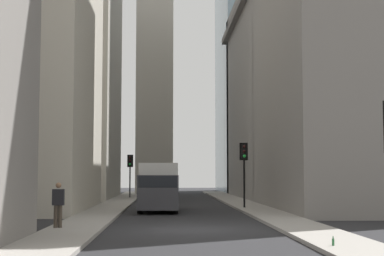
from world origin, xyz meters
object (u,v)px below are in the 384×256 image
(delivery_truck, at_px, (159,187))
(pedestrian, at_px, (58,203))
(traffic_light_midblock, at_px, (130,166))
(discarded_bottle, at_px, (333,242))
(traffic_light_far_junction, at_px, (244,160))
(sedan_navy, at_px, (160,194))

(delivery_truck, distance_m, pedestrian, 12.26)
(delivery_truck, bearing_deg, pedestrian, 162.26)
(traffic_light_midblock, distance_m, discarded_bottle, 35.44)
(traffic_light_far_junction, distance_m, discarded_bottle, 19.14)
(sedan_navy, xyz_separation_m, traffic_light_midblock, (6.64, 2.74, 2.24))
(traffic_light_far_junction, bearing_deg, discarded_bottle, -179.98)
(sedan_navy, height_order, pedestrian, pedestrian)
(discarded_bottle, bearing_deg, delivery_truck, 16.76)
(traffic_light_midblock, distance_m, traffic_light_far_junction, 17.45)
(traffic_light_midblock, height_order, discarded_bottle, traffic_light_midblock)
(delivery_truck, relative_size, sedan_navy, 1.50)
(sedan_navy, bearing_deg, traffic_light_midblock, 22.45)
(pedestrian, relative_size, discarded_bottle, 6.46)
(traffic_light_midblock, bearing_deg, pedestrian, 178.01)
(sedan_navy, height_order, discarded_bottle, sedan_navy)
(delivery_truck, bearing_deg, discarded_bottle, -163.24)
(traffic_light_far_junction, distance_m, pedestrian, 15.94)
(delivery_truck, xyz_separation_m, pedestrian, (-11.68, 3.73, -0.37))
(sedan_navy, distance_m, discarded_bottle, 28.27)
(traffic_light_midblock, bearing_deg, delivery_truck, -170.71)
(traffic_light_midblock, relative_size, pedestrian, 2.16)
(sedan_navy, relative_size, traffic_light_far_junction, 1.07)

